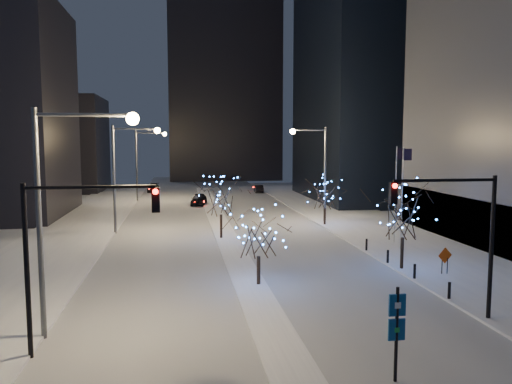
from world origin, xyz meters
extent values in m
plane|color=white|center=(0.00, 0.00, 0.00)|extent=(160.00, 160.00, 0.00)
cube|color=silver|center=(0.00, 35.00, 0.01)|extent=(20.00, 130.00, 0.02)
cube|color=white|center=(0.00, 30.00, 0.07)|extent=(2.00, 80.00, 0.15)
cube|color=white|center=(15.00, 20.00, 0.07)|extent=(10.00, 90.00, 0.15)
cube|color=white|center=(-14.00, 20.00, 0.07)|extent=(8.00, 90.00, 0.15)
cube|color=black|center=(-26.00, 70.00, 8.00)|extent=(18.00, 16.00, 16.00)
cube|color=black|center=(6.00, 92.00, 21.00)|extent=(24.00, 14.00, 42.00)
cylinder|color=#595E66|center=(-10.00, 2.00, 5.00)|extent=(0.24, 0.24, 10.00)
cylinder|color=#595E66|center=(-8.00, 2.00, 9.70)|extent=(4.00, 0.16, 0.16)
sphere|color=#FFCF7F|center=(-6.00, 2.00, 9.55)|extent=(0.56, 0.56, 0.56)
cylinder|color=#595E66|center=(-10.00, 27.00, 5.00)|extent=(0.24, 0.24, 10.00)
cylinder|color=#595E66|center=(-8.00, 27.00, 9.70)|extent=(4.00, 0.16, 0.16)
sphere|color=#FFCF7F|center=(-6.00, 27.00, 9.55)|extent=(0.56, 0.56, 0.56)
cylinder|color=#595E66|center=(-10.00, 52.00, 5.00)|extent=(0.24, 0.24, 10.00)
cylinder|color=#595E66|center=(-8.00, 52.00, 9.70)|extent=(4.00, 0.16, 0.16)
sphere|color=#FFCF7F|center=(-6.00, 52.00, 9.55)|extent=(0.56, 0.56, 0.56)
cylinder|color=#595E66|center=(11.00, 30.00, 5.00)|extent=(0.24, 0.24, 10.00)
cylinder|color=#595E66|center=(9.25, 30.00, 9.70)|extent=(3.50, 0.16, 0.16)
sphere|color=#FFCF7F|center=(7.50, 30.00, 9.55)|extent=(0.56, 0.56, 0.56)
cylinder|color=black|center=(-10.00, 0.00, 3.50)|extent=(0.20, 0.20, 7.00)
cylinder|color=black|center=(-7.50, 0.00, 6.80)|extent=(5.00, 0.14, 0.14)
cube|color=black|center=(-5.00, 0.00, 6.25)|extent=(0.32, 0.28, 1.00)
sphere|color=#FF0C05|center=(-5.00, -0.18, 6.60)|extent=(0.22, 0.22, 0.22)
cylinder|color=black|center=(10.50, 1.00, 3.50)|extent=(0.20, 0.20, 7.00)
cylinder|color=black|center=(8.00, 1.00, 6.80)|extent=(5.00, 0.14, 0.14)
cube|color=black|center=(5.50, 1.00, 6.25)|extent=(0.32, 0.28, 1.00)
sphere|color=#FF0C05|center=(5.50, 0.82, 6.60)|extent=(0.22, 0.22, 0.22)
cylinder|color=silver|center=(13.00, 16.00, 4.15)|extent=(0.10, 0.10, 8.00)
cube|color=black|center=(13.35, 16.00, 7.55)|extent=(0.70, 0.03, 0.90)
cylinder|color=silver|center=(13.60, 18.50, 4.15)|extent=(0.10, 0.10, 8.00)
cube|color=black|center=(13.95, 18.50, 7.55)|extent=(0.70, 0.03, 0.90)
cylinder|color=black|center=(10.20, 4.00, 0.60)|extent=(0.16, 0.16, 0.90)
cylinder|color=black|center=(10.20, 8.00, 0.60)|extent=(0.16, 0.16, 0.90)
cylinder|color=black|center=(10.20, 12.00, 0.60)|extent=(0.16, 0.16, 0.90)
cylinder|color=black|center=(10.20, 16.00, 0.60)|extent=(0.16, 0.16, 0.90)
imported|color=black|center=(-1.50, 46.64, 0.78)|extent=(2.58, 4.83, 1.56)
imported|color=black|center=(9.00, 61.49, 0.64)|extent=(1.55, 3.92, 1.27)
imported|color=black|center=(-8.37, 64.93, 0.68)|extent=(1.98, 4.74, 1.37)
cylinder|color=black|center=(0.50, 8.29, 0.98)|extent=(0.22, 0.22, 1.67)
cylinder|color=black|center=(-0.50, 22.78, 1.17)|extent=(0.22, 0.22, 2.05)
cylinder|color=black|center=(10.50, 10.46, 1.19)|extent=(0.22, 0.22, 2.08)
cylinder|color=black|center=(10.50, 28.24, 0.96)|extent=(0.22, 0.22, 1.63)
cylinder|color=black|center=(3.49, -4.07, 1.74)|extent=(0.12, 0.12, 3.48)
cube|color=navy|center=(3.49, -4.07, 2.84)|extent=(0.62, 0.09, 0.80)
cube|color=navy|center=(3.49, -4.07, 1.94)|extent=(0.62, 0.09, 0.80)
cylinder|color=black|center=(12.41, 8.72, 0.66)|extent=(0.06, 0.06, 1.01)
cylinder|color=black|center=(12.78, 8.72, 0.66)|extent=(0.06, 0.06, 1.01)
cube|color=#D5490B|center=(12.59, 8.72, 1.35)|extent=(1.03, 0.23, 1.04)
camera|label=1|loc=(-4.05, -20.19, 8.61)|focal=35.00mm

